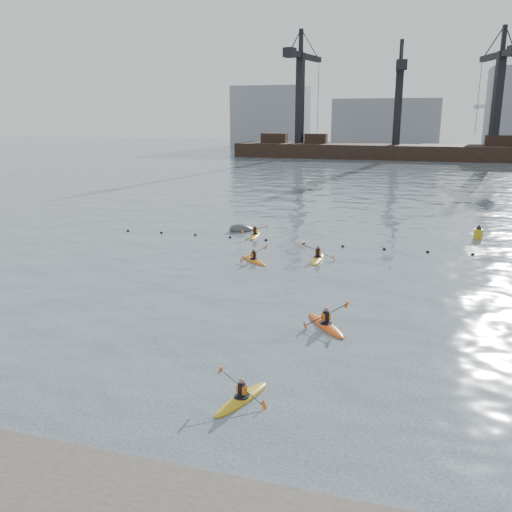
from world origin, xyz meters
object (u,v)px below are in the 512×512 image
Objects in this scene: kayaker_5 at (255,235)px; kayaker_0 at (326,324)px; kayaker_1 at (242,398)px; nav_buoy at (478,234)px; mooring_buoy at (242,231)px; kayaker_2 at (254,260)px; kayaker_3 at (318,258)px.

kayaker_0 is at bearing -68.93° from kayaker_5.
nav_buoy reaches higher than kayaker_1.
mooring_buoy is (-1.66, 1.69, -0.10)m from kayaker_5.
kayaker_3 is (4.00, 1.70, 0.01)m from kayaker_2.
kayaker_3 is 8.41m from kayaker_5.
mooring_buoy is (-7.85, 7.38, -0.10)m from kayaker_3.
kayaker_3 is 10.77m from mooring_buoy.
kayaker_0 is 1.16× the size of kayaker_2.
mooring_buoy is (-8.85, 26.55, -0.09)m from kayaker_1.
kayaker_3 reaches higher than nav_buoy.
kayaker_0 reaches higher than kayaker_2.
kayaker_3 reaches higher than kayaker_0.
kayaker_5 is 2.57× the size of nav_buoy.
kayaker_3 is 1.06× the size of kayaker_5.
mooring_buoy is at bearing 65.83° from kayaker_2.
kayaker_3 is 14.88m from nav_buoy.
kayaker_0 is at bearing -61.34° from mooring_buoy.
nav_buoy is (14.90, 11.83, 0.29)m from kayaker_2.
mooring_buoy is 18.95m from nav_buoy.
kayaker_3 is (-1.00, 19.17, 0.02)m from kayaker_1.
kayaker_2 is 4.35m from kayaker_3.
nav_buoy is at bearing -8.70° from kayaker_2.
mooring_buoy is (-10.43, 19.09, -0.10)m from kayaker_0.
kayaker_3 is at bearing -43.22° from mooring_buoy.
kayaker_1 is 25.88m from kayaker_5.
kayaker_2 is 9.86m from mooring_buoy.
kayaker_5 is 2.37m from mooring_buoy.
kayaker_0 is 11.99m from kayaker_3.
kayaker_0 is 0.88× the size of kayaker_3.
nav_buoy is (18.75, 2.75, 0.38)m from mooring_buoy.
kayaker_0 is 1.34× the size of mooring_buoy.
kayaker_0 is 0.94× the size of kayaker_5.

